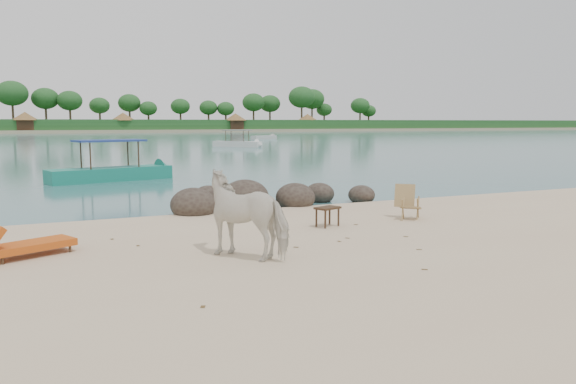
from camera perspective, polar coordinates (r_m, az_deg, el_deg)
name	(u,v)px	position (r m, az deg, el deg)	size (l,w,h in m)	color
water	(69,137)	(98.41, -21.34, 5.20)	(400.00, 400.00, 0.00)	#356B6B
far_shore	(55,131)	(178.34, -22.61, 5.77)	(420.00, 90.00, 1.40)	tan
far_scenery	(58,119)	(145.04, -22.30, 6.85)	(420.00, 18.00, 9.50)	#1E4C1E
boulders	(256,199)	(16.18, -3.23, -0.74)	(6.41, 2.91, 1.01)	#312621
cow	(249,215)	(10.00, -4.00, -2.34)	(0.82, 1.80, 1.52)	white
side_table	(327,218)	(12.84, 4.03, -2.67)	(0.56, 0.36, 0.45)	#302413
lounge_chair	(31,242)	(11.02, -24.68, -4.67)	(1.83, 0.64, 0.55)	#C24216
deck_chair	(411,203)	(14.09, 12.35, -1.14)	(0.54, 0.59, 0.84)	#A38751
boat_near	(110,146)	(24.72, -17.67, 4.43)	(5.73, 1.29, 2.80)	#177D69
boat_mid	(237,133)	(56.88, -5.19, 6.03)	(5.68, 1.28, 2.77)	silver
boat_far	(264,137)	(83.07, -2.46, 5.63)	(5.29, 1.19, 0.61)	beige
dead_leaves	(306,248)	(10.79, 1.88, -5.73)	(5.76, 4.99, 0.00)	brown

